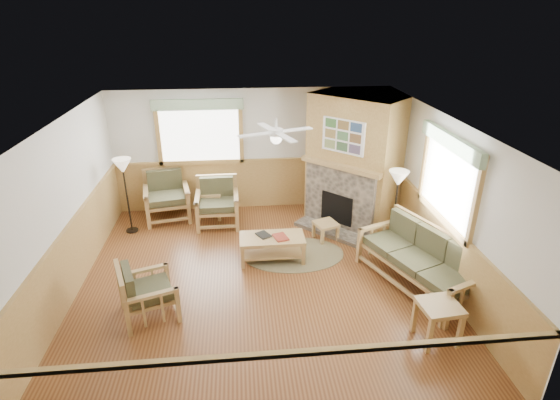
{
  "coord_description": "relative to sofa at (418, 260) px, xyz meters",
  "views": [
    {
      "loc": [
        -0.28,
        -6.25,
        4.26
      ],
      "look_at": [
        0.4,
        0.7,
        1.15
      ],
      "focal_mm": 28.0,
      "sensor_mm": 36.0,
      "label": 1
    }
  ],
  "objects": [
    {
      "name": "armchair_left",
      "position": [
        -4.25,
        -0.35,
        -0.06
      ],
      "size": [
        0.98,
        0.98,
        0.86
      ],
      "primitive_type": null,
      "rotation": [
        0.0,
        0.0,
        1.92
      ],
      "color": "#AA854F",
      "rests_on": "floor"
    },
    {
      "name": "wainscot",
      "position": [
        -2.55,
        0.42,
        0.07
      ],
      "size": [
        6.0,
        6.0,
        1.1
      ],
      "primitive_type": null,
      "color": "#A88144",
      "rests_on": "floor"
    },
    {
      "name": "wall_front",
      "position": [
        -2.55,
        -2.58,
        0.87
      ],
      "size": [
        6.0,
        0.02,
        2.7
      ],
      "primitive_type": "cube",
      "color": "silver",
      "rests_on": "floor"
    },
    {
      "name": "armchair_back_left",
      "position": [
        -4.42,
        2.97,
        0.03
      ],
      "size": [
        1.07,
        1.07,
        1.03
      ],
      "primitive_type": null,
      "rotation": [
        0.0,
        0.0,
        0.19
      ],
      "color": "#AA854F",
      "rests_on": "floor"
    },
    {
      "name": "end_table_sofa",
      "position": [
        -0.22,
        -1.28,
        -0.19
      ],
      "size": [
        0.58,
        0.56,
        0.59
      ],
      "primitive_type": null,
      "rotation": [
        0.0,
        0.0,
        0.1
      ],
      "color": "#AA854F",
      "rests_on": "floor"
    },
    {
      "name": "floor_lamp_left",
      "position": [
        -5.1,
        2.42,
        0.3
      ],
      "size": [
        0.42,
        0.42,
        1.58
      ],
      "primitive_type": null,
      "rotation": [
        0.0,
        0.0,
        -0.18
      ],
      "color": "black",
      "rests_on": "floor"
    },
    {
      "name": "wall_right",
      "position": [
        0.45,
        0.42,
        0.87
      ],
      "size": [
        0.02,
        6.0,
        2.7
      ],
      "primitive_type": "cube",
      "color": "silver",
      "rests_on": "floor"
    },
    {
      "name": "ceiling_fan",
      "position": [
        -2.25,
        0.72,
        2.18
      ],
      "size": [
        1.59,
        1.59,
        0.36
      ],
      "primitive_type": null,
      "rotation": [
        0.0,
        0.0,
        0.35
      ],
      "color": "white",
      "rests_on": "ceiling"
    },
    {
      "name": "ceiling",
      "position": [
        -2.55,
        0.42,
        2.22
      ],
      "size": [
        6.0,
        6.0,
        0.01
      ],
      "primitive_type": "cube",
      "color": "white",
      "rests_on": "floor"
    },
    {
      "name": "end_table_chairs",
      "position": [
        -3.49,
        2.97,
        -0.19
      ],
      "size": [
        0.62,
        0.6,
        0.6
      ],
      "primitive_type": null,
      "rotation": [
        0.0,
        0.0,
        -0.18
      ],
      "color": "#AA854F",
      "rests_on": "floor"
    },
    {
      "name": "window_back",
      "position": [
        -3.65,
        3.38,
        2.05
      ],
      "size": [
        1.9,
        0.16,
        1.5
      ],
      "primitive_type": null,
      "color": "white",
      "rests_on": "wall_back"
    },
    {
      "name": "braided_rug",
      "position": [
        -1.89,
        1.16,
        -0.48
      ],
      "size": [
        2.09,
        2.09,
        0.01
      ],
      "primitive_type": "cylinder",
      "rotation": [
        0.0,
        0.0,
        -0.12
      ],
      "color": "brown",
      "rests_on": "floor"
    },
    {
      "name": "floor",
      "position": [
        -2.55,
        0.42,
        -0.49
      ],
      "size": [
        6.0,
        6.0,
        0.01
      ],
      "primitive_type": "cube",
      "color": "brown",
      "rests_on": "ground"
    },
    {
      "name": "armchair_back_right",
      "position": [
        -3.33,
        2.58,
        0.0
      ],
      "size": [
        0.88,
        0.88,
        0.97
      ],
      "primitive_type": null,
      "rotation": [
        0.0,
        0.0,
        0.01
      ],
      "color": "#AA854F",
      "rests_on": "floor"
    },
    {
      "name": "sofa",
      "position": [
        0.0,
        0.0,
        0.0
      ],
      "size": [
        2.28,
        1.6,
        0.97
      ],
      "primitive_type": null,
      "rotation": [
        0.0,
        0.0,
        -1.18
      ],
      "color": "#AA854F",
      "rests_on": "floor"
    },
    {
      "name": "wall_back",
      "position": [
        -2.55,
        3.42,
        0.87
      ],
      "size": [
        6.0,
        0.02,
        2.7
      ],
      "primitive_type": "cube",
      "color": "silver",
      "rests_on": "floor"
    },
    {
      "name": "window_right",
      "position": [
        0.41,
        0.22,
        2.05
      ],
      "size": [
        0.16,
        1.9,
        1.5
      ],
      "primitive_type": null,
      "color": "white",
      "rests_on": "wall_right"
    },
    {
      "name": "footstool",
      "position": [
        -1.18,
        1.7,
        -0.3
      ],
      "size": [
        0.53,
        0.53,
        0.36
      ],
      "primitive_type": null,
      "rotation": [
        0.0,
        0.0,
        0.34
      ],
      "color": "#AA854F",
      "rests_on": "floor"
    },
    {
      "name": "floor_lamp_right",
      "position": [
        0.0,
        1.23,
        0.31
      ],
      "size": [
        0.42,
        0.42,
        1.59
      ],
      "primitive_type": null,
      "rotation": [
        0.0,
        0.0,
        -0.18
      ],
      "color": "black",
      "rests_on": "floor"
    },
    {
      "name": "fireplace",
      "position": [
        -0.5,
        2.47,
        0.87
      ],
      "size": [
        3.11,
        3.11,
        2.7
      ],
      "primitive_type": null,
      "rotation": [
        0.0,
        0.0,
        -0.79
      ],
      "color": "#A88144",
      "rests_on": "floor"
    },
    {
      "name": "wall_left",
      "position": [
        -5.55,
        0.42,
        0.87
      ],
      "size": [
        0.02,
        6.0,
        2.7
      ],
      "primitive_type": "cube",
      "color": "silver",
      "rests_on": "floor"
    },
    {
      "name": "book_red",
      "position": [
        -2.15,
        0.99,
        0.01
      ],
      "size": [
        0.3,
        0.35,
        0.03
      ],
      "primitive_type": "cube",
      "rotation": [
        0.0,
        0.0,
        0.28
      ],
      "color": "maroon",
      "rests_on": "coffee_table"
    },
    {
      "name": "coffee_table",
      "position": [
        -2.3,
        1.04,
        -0.25
      ],
      "size": [
        1.17,
        0.58,
        0.47
      ],
      "primitive_type": null,
      "rotation": [
        0.0,
        0.0,
        -0.0
      ],
      "color": "#AA854F",
      "rests_on": "floor"
    },
    {
      "name": "book_dark",
      "position": [
        -2.45,
        1.11,
        0.01
      ],
      "size": [
        0.31,
        0.33,
        0.02
      ],
      "primitive_type": "cube",
      "rotation": [
        0.0,
        0.0,
        0.5
      ],
      "color": "black",
      "rests_on": "coffee_table"
    }
  ]
}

